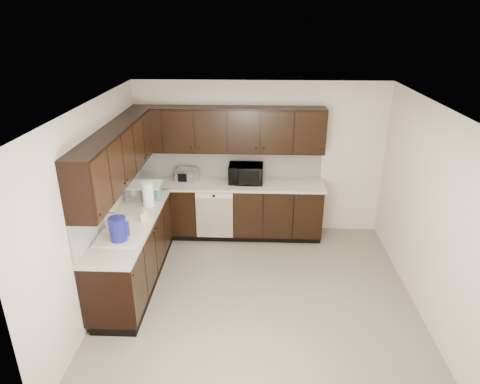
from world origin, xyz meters
name	(u,v)px	position (x,y,z in m)	size (l,w,h in m)	color
floor	(258,297)	(0.00, 0.00, 0.00)	(4.00, 4.00, 0.00)	gray
ceiling	(262,107)	(0.00, 0.00, 2.50)	(4.00, 4.00, 0.00)	white
wall_back	(260,159)	(0.00, 2.00, 1.25)	(4.00, 0.02, 2.50)	beige
wall_left	(95,208)	(-2.00, 0.00, 1.25)	(0.02, 4.00, 2.50)	beige
wall_right	(430,214)	(2.00, 0.00, 1.25)	(0.02, 4.00, 2.50)	beige
wall_front	(261,323)	(0.00, -2.00, 1.25)	(4.00, 0.02, 2.50)	beige
lower_cabinets	(193,229)	(-1.01, 1.11, 0.41)	(3.00, 2.80, 0.90)	black
countertop	(191,198)	(-1.01, 1.11, 0.92)	(3.03, 2.83, 0.04)	beige
backsplash	(178,176)	(-1.22, 1.32, 1.18)	(3.00, 2.80, 0.48)	silver
upper_cabinets	(183,140)	(-1.10, 1.20, 1.77)	(3.00, 2.80, 0.70)	black
dishwasher	(214,212)	(-0.70, 1.41, 0.55)	(0.58, 0.04, 0.78)	beige
sink	(124,236)	(-1.68, -0.01, 0.88)	(0.54, 0.82, 0.42)	beige
microwave	(246,174)	(-0.22, 1.72, 1.09)	(0.54, 0.36, 0.30)	black
soap_bottle_a	(145,215)	(-1.48, 0.26, 1.04)	(0.09, 0.09, 0.20)	gray
soap_bottle_b	(133,188)	(-1.87, 1.13, 1.06)	(0.09, 0.09, 0.24)	gray
toaster_oven	(187,175)	(-1.16, 1.74, 1.04)	(0.32, 0.24, 0.20)	silver
storage_bin	(143,191)	(-1.70, 1.08, 1.04)	(0.50, 0.37, 0.20)	silver
blue_pitcher	(118,230)	(-1.66, -0.24, 1.09)	(0.20, 0.20, 0.31)	#0F1390
teal_tumbler	(158,191)	(-1.48, 1.07, 1.04)	(0.09, 0.09, 0.20)	#0C7F89
paper_towel_roll	(148,194)	(-1.55, 0.78, 1.11)	(0.15, 0.15, 0.34)	white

